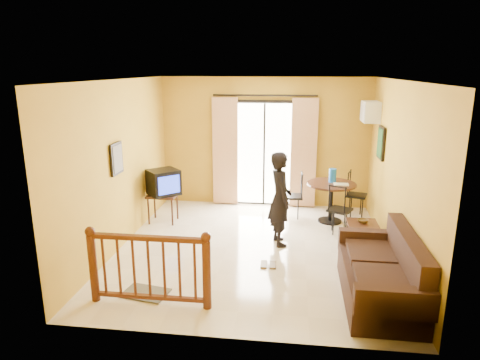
# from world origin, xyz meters

# --- Properties ---
(ground) EXTENTS (5.00, 5.00, 0.00)m
(ground) POSITION_xyz_m (0.00, 0.00, 0.00)
(ground) COLOR beige
(ground) RESTS_ON ground
(room_shell) EXTENTS (5.00, 5.00, 5.00)m
(room_shell) POSITION_xyz_m (0.00, 0.00, 1.70)
(room_shell) COLOR white
(room_shell) RESTS_ON ground
(balcony_door) EXTENTS (2.25, 0.14, 2.46)m
(balcony_door) POSITION_xyz_m (0.00, 2.43, 1.19)
(balcony_door) COLOR black
(balcony_door) RESTS_ON ground
(tv_table) EXTENTS (0.57, 0.47, 0.57)m
(tv_table) POSITION_xyz_m (-1.90, 1.11, 0.49)
(tv_table) COLOR black
(tv_table) RESTS_ON ground
(television) EXTENTS (0.74, 0.73, 0.49)m
(television) POSITION_xyz_m (-1.87, 1.11, 0.82)
(television) COLOR black
(television) RESTS_ON tv_table
(picture_left) EXTENTS (0.05, 0.42, 0.52)m
(picture_left) POSITION_xyz_m (-2.22, -0.20, 1.55)
(picture_left) COLOR black
(picture_left) RESTS_ON room_shell
(dining_table) EXTENTS (0.96, 0.96, 0.80)m
(dining_table) POSITION_xyz_m (1.40, 1.53, 0.63)
(dining_table) COLOR black
(dining_table) RESTS_ON ground
(water_jug) EXTENTS (0.15, 0.15, 0.27)m
(water_jug) POSITION_xyz_m (1.41, 1.61, 0.93)
(water_jug) COLOR blue
(water_jug) RESTS_ON dining_table
(serving_tray) EXTENTS (0.28, 0.19, 0.02)m
(serving_tray) POSITION_xyz_m (1.56, 1.43, 0.81)
(serving_tray) COLOR beige
(serving_tray) RESTS_ON dining_table
(dining_chairs) EXTENTS (1.75, 1.51, 0.95)m
(dining_chairs) POSITION_xyz_m (1.37, 1.51, 0.00)
(dining_chairs) COLOR black
(dining_chairs) RESTS_ON ground
(air_conditioner) EXTENTS (0.31, 0.60, 0.40)m
(air_conditioner) POSITION_xyz_m (2.09, 1.95, 2.15)
(air_conditioner) COLOR white
(air_conditioner) RESTS_ON room_shell
(botanical_print) EXTENTS (0.05, 0.50, 0.60)m
(botanical_print) POSITION_xyz_m (2.22, 1.30, 1.65)
(botanical_print) COLOR black
(botanical_print) RESTS_ON room_shell
(coffee_table) EXTENTS (0.51, 0.92, 0.41)m
(coffee_table) POSITION_xyz_m (1.85, 0.21, 0.27)
(coffee_table) COLOR black
(coffee_table) RESTS_ON ground
(bowl) EXTENTS (0.18, 0.18, 0.06)m
(bowl) POSITION_xyz_m (1.85, 0.43, 0.43)
(bowl) COLOR #503C1B
(bowl) RESTS_ON coffee_table
(sofa) EXTENTS (0.90, 1.92, 0.92)m
(sofa) POSITION_xyz_m (1.86, -1.41, 0.34)
(sofa) COLOR black
(sofa) RESTS_ON ground
(standing_person) EXTENTS (0.55, 0.68, 1.63)m
(standing_person) POSITION_xyz_m (0.43, 0.30, 0.82)
(standing_person) COLOR black
(standing_person) RESTS_ON ground
(stair_balustrade) EXTENTS (1.63, 0.13, 1.04)m
(stair_balustrade) POSITION_xyz_m (-1.15, -1.90, 0.56)
(stair_balustrade) COLOR #471E0F
(stair_balustrade) RESTS_ON ground
(doormat) EXTENTS (0.66, 0.50, 0.02)m
(doormat) POSITION_xyz_m (-1.31, -1.66, 0.01)
(doormat) COLOR #524F42
(doormat) RESTS_ON ground
(sandals) EXTENTS (0.25, 0.25, 0.03)m
(sandals) POSITION_xyz_m (0.30, -0.60, 0.01)
(sandals) COLOR #503C1B
(sandals) RESTS_ON ground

